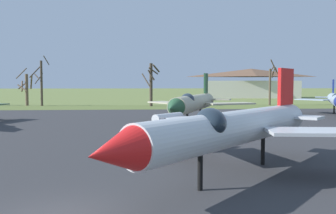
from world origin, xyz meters
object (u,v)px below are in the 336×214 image
at_px(jet_fighter_rear_left, 194,103).
at_px(info_placard_rear_left, 175,131).
at_px(visitor_building, 251,84).
at_px(jet_fighter_front_left, 235,127).
at_px(jet_fighter_front_right, 336,99).

distance_m(jet_fighter_rear_left, info_placard_rear_left, 8.44).
bearing_deg(info_placard_rear_left, visitor_building, 69.63).
height_order(info_placard_rear_left, visitor_building, visitor_building).
bearing_deg(jet_fighter_rear_left, visitor_building, 69.28).
height_order(jet_fighter_front_left, jet_fighter_front_right, jet_fighter_front_left).
relative_size(jet_fighter_rear_left, visitor_building, 0.56).
relative_size(jet_fighter_front_left, jet_fighter_front_right, 0.96).
height_order(jet_fighter_rear_left, info_placard_rear_left, jet_fighter_rear_left).
xyz_separation_m(jet_fighter_front_right, visitor_building, (7.22, 59.80, 1.94)).
distance_m(jet_fighter_front_right, jet_fighter_rear_left, 21.67).
relative_size(jet_fighter_front_left, info_placard_rear_left, 14.28).
xyz_separation_m(jet_fighter_rear_left, info_placard_rear_left, (-2.45, -7.90, -1.64)).
xyz_separation_m(jet_fighter_front_right, jet_fighter_rear_left, (-19.20, -10.04, 0.19)).
bearing_deg(visitor_building, jet_fighter_front_right, -96.89).
height_order(jet_fighter_front_left, visitor_building, visitor_building).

